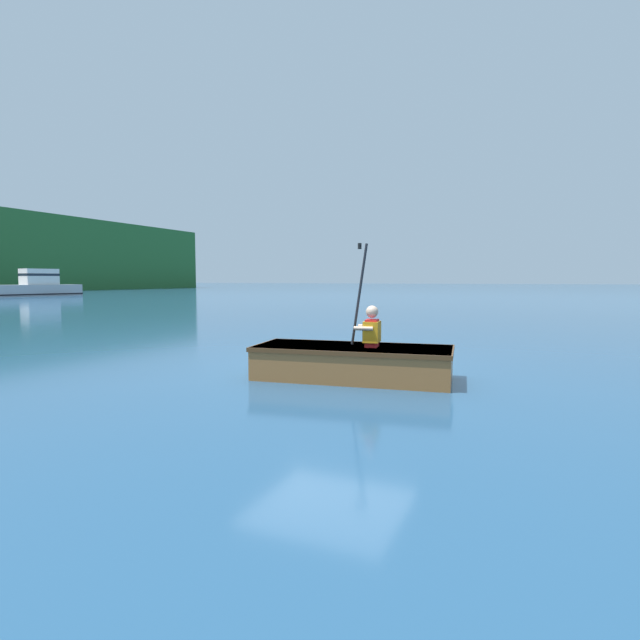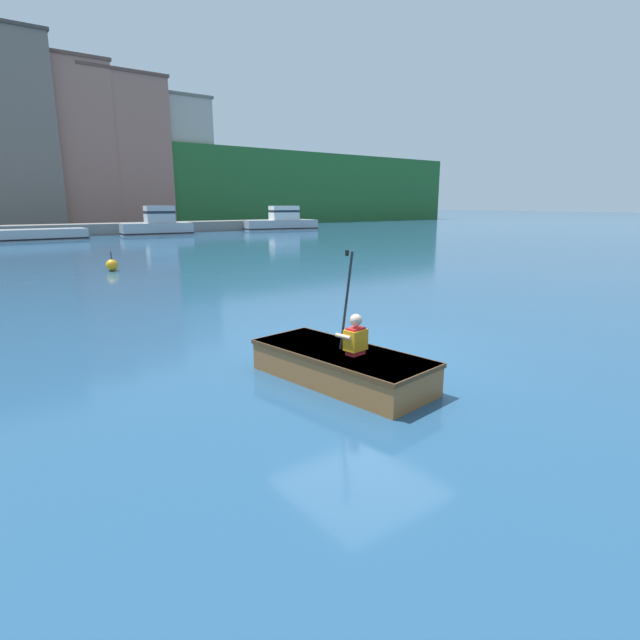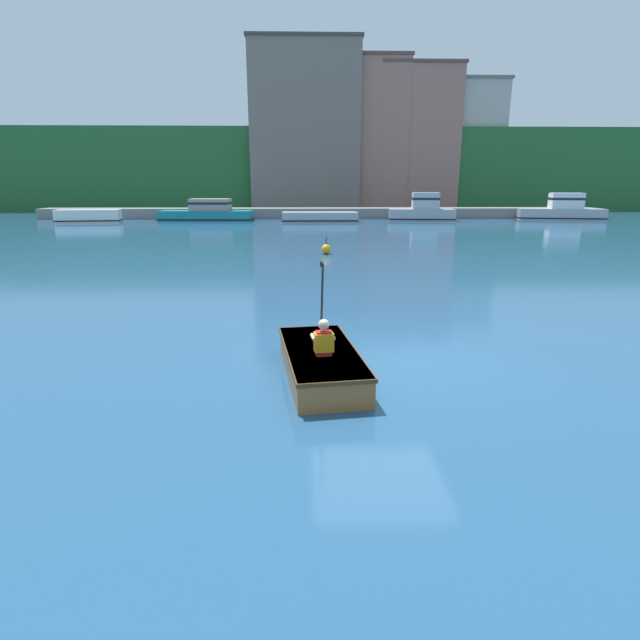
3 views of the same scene
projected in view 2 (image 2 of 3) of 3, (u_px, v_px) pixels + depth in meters
ground_plane at (362, 354)px, 8.44m from camera, size 300.00×300.00×0.00m
waterfront_office_block_center at (69, 146)px, 51.24m from camera, size 7.77×7.59×16.36m
waterfront_apartment_right at (120, 153)px, 54.75m from camera, size 9.11×8.57×15.67m
waterfront_tower_far at (163, 163)px, 58.38m from camera, size 9.55×8.48×14.29m
marina_dock at (32, 231)px, 37.73m from camera, size 49.70×2.40×0.90m
moored_boat_dock_west_end at (158, 225)px, 39.84m from camera, size 5.62×2.53×2.31m
moored_boat_dock_west_inner at (282, 222)px, 47.72m from camera, size 7.27×3.33×2.26m
moored_boat_dock_center_near at (38, 235)px, 34.19m from camera, size 6.15×2.19×0.78m
rowboat_foreground at (339, 363)px, 7.14m from camera, size 1.47×2.92×0.46m
person_paddler at (355, 336)px, 6.82m from camera, size 0.39×0.42×1.42m
channel_buoy at (112, 265)px, 18.80m from camera, size 0.44×0.44×0.72m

